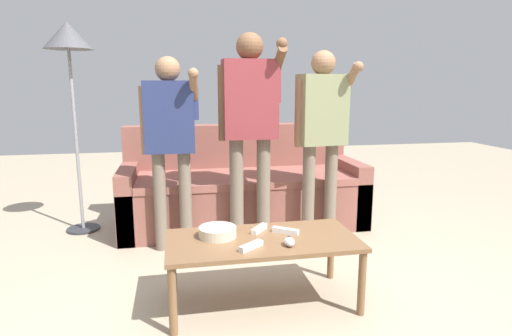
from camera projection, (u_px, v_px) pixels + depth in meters
ground_plane at (278, 291)px, 2.64m from camera, size 12.00×12.00×0.00m
couch at (242, 190)px, 3.92m from camera, size 2.15×0.87×0.89m
coffee_table at (262, 246)px, 2.43m from camera, size 1.10×0.54×0.40m
snack_bowl at (218, 232)px, 2.44m from camera, size 0.22×0.22×0.06m
game_remote_nunchuk at (289, 242)px, 2.31m from camera, size 0.06×0.09×0.05m
floor_lamp at (69, 48)px, 3.45m from camera, size 0.39×0.39×1.78m
player_left at (170, 131)px, 3.15m from camera, size 0.43×0.34×1.47m
player_center at (250, 115)px, 3.22m from camera, size 0.49×0.32×1.65m
player_right at (322, 124)px, 3.34m from camera, size 0.47×0.33×1.53m
game_remote_wand_near at (285, 231)px, 2.51m from camera, size 0.15×0.12×0.03m
game_remote_wand_far at (251, 246)px, 2.27m from camera, size 0.15×0.12×0.03m
game_remote_wand_spare at (259, 229)px, 2.54m from camera, size 0.12×0.14×0.03m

